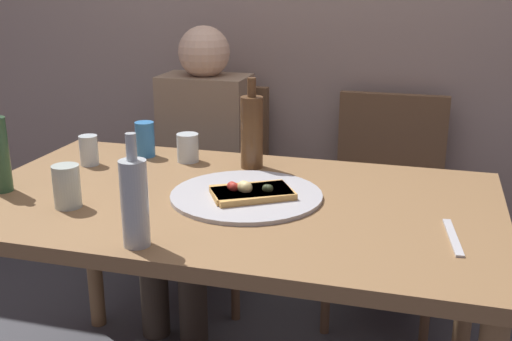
# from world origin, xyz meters

# --- Properties ---
(dining_table) EXTENTS (1.52, 0.89, 0.76)m
(dining_table) POSITION_xyz_m (0.00, 0.00, 0.68)
(dining_table) COLOR olive
(dining_table) RESTS_ON ground_plane
(pizza_tray) EXTENTS (0.44, 0.44, 0.01)m
(pizza_tray) POSITION_xyz_m (0.05, 0.01, 0.76)
(pizza_tray) COLOR #ADADB2
(pizza_tray) RESTS_ON dining_table
(pizza_slice_last) EXTENTS (0.26, 0.22, 0.05)m
(pizza_slice_last) POSITION_xyz_m (0.06, -0.01, 0.78)
(pizza_slice_last) COLOR tan
(pizza_slice_last) RESTS_ON pizza_tray
(pizza_slice_extra) EXTENTS (0.26, 0.23, 0.05)m
(pizza_slice_extra) POSITION_xyz_m (0.07, -0.01, 0.78)
(pizza_slice_extra) COLOR tan
(pizza_slice_extra) RESTS_ON pizza_tray
(wine_bottle) EXTENTS (0.07, 0.07, 0.30)m
(wine_bottle) POSITION_xyz_m (-0.02, 0.29, 0.88)
(wine_bottle) COLOR brown
(wine_bottle) RESTS_ON dining_table
(beer_bottle) EXTENTS (0.06, 0.06, 0.27)m
(beer_bottle) POSITION_xyz_m (-0.11, -0.37, 0.87)
(beer_bottle) COLOR #B2BCC1
(beer_bottle) RESTS_ON dining_table
(tumbler_near) EXTENTS (0.07, 0.07, 0.12)m
(tumbler_near) POSITION_xyz_m (-0.40, -0.19, 0.82)
(tumbler_near) COLOR #B7C6BC
(tumbler_near) RESTS_ON dining_table
(tumbler_far) EXTENTS (0.07, 0.07, 0.10)m
(tumbler_far) POSITION_xyz_m (-0.25, 0.30, 0.80)
(tumbler_far) COLOR silver
(tumbler_far) RESTS_ON dining_table
(wine_glass) EXTENTS (0.06, 0.06, 0.10)m
(wine_glass) POSITION_xyz_m (-0.55, 0.17, 0.81)
(wine_glass) COLOR silver
(wine_glass) RESTS_ON dining_table
(soda_can) EXTENTS (0.07, 0.07, 0.12)m
(soda_can) POSITION_xyz_m (-0.41, 0.32, 0.82)
(soda_can) COLOR #337AC1
(soda_can) RESTS_ON dining_table
(table_knife) EXTENTS (0.05, 0.22, 0.01)m
(table_knife) POSITION_xyz_m (0.61, -0.13, 0.76)
(table_knife) COLOR #B7B7BC
(table_knife) RESTS_ON dining_table
(chair_left) EXTENTS (0.44, 0.44, 0.90)m
(chair_left) POSITION_xyz_m (-0.36, 0.84, 0.51)
(chair_left) COLOR brown
(chair_left) RESTS_ON ground_plane
(chair_right) EXTENTS (0.44, 0.44, 0.90)m
(chair_right) POSITION_xyz_m (0.39, 0.84, 0.51)
(chair_right) COLOR brown
(chair_right) RESTS_ON ground_plane
(guest_in_sweater) EXTENTS (0.36, 0.56, 1.17)m
(guest_in_sweater) POSITION_xyz_m (-0.36, 0.69, 0.64)
(guest_in_sweater) COLOR #937A60
(guest_in_sweater) RESTS_ON ground_plane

